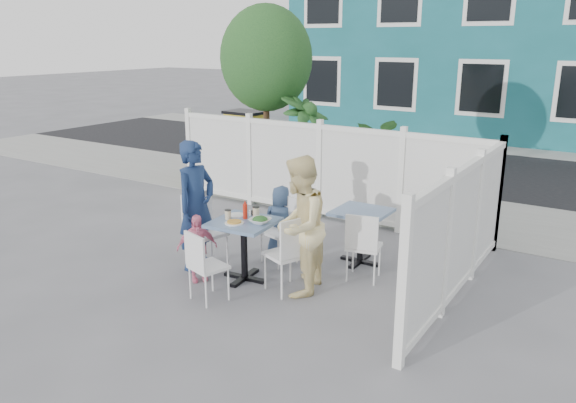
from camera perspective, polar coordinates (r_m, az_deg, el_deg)
The scene contains 30 objects.
ground at distance 7.85m, azimuth -6.24°, elevation -5.96°, with size 80.00×80.00×0.00m, color slate.
near_sidewalk at distance 10.90m, azimuth 6.32°, elevation 0.43°, with size 24.00×2.60×0.01m, color gray.
street at distance 14.23m, azimuth 13.01°, elevation 3.82°, with size 24.00×5.00×0.01m, color black.
far_sidewalk at distance 17.13m, azimuth 16.59°, elevation 5.62°, with size 24.00×1.60×0.01m, color gray.
building at distance 20.28m, azimuth 18.73°, elevation 15.52°, with size 11.00×6.00×6.00m.
fence_back at distance 9.46m, azimuth 3.21°, elevation 2.94°, with size 5.86×0.08×1.60m.
fence_right at distance 6.79m, azimuth 17.16°, elevation -3.14°, with size 0.08×3.66×1.60m.
tree at distance 10.89m, azimuth -2.27°, elevation 14.30°, with size 1.80×1.62×3.59m.
utility_cabinet at distance 12.26m, azimuth -4.30°, elevation 5.61°, with size 0.76×0.54×1.41m, color gold.
potted_shrub_a at distance 10.37m, azimuth 1.58°, elevation 5.34°, with size 1.12×1.12×2.00m, color #1B431E.
potted_shrub_b at distance 9.50m, azimuth 11.22°, elevation 2.79°, with size 1.43×1.24×1.59m, color #1B431E.
main_table at distance 7.02m, azimuth -4.51°, elevation -3.34°, with size 0.81×0.81×0.78m.
spare_table at distance 7.60m, azimuth 7.44°, elevation -2.12°, with size 0.71×0.71×0.75m.
chair_left at distance 7.50m, azimuth -8.69°, elevation -2.36°, with size 0.55×0.57×1.01m.
chair_right at distance 6.65m, azimuth 0.22°, elevation -4.87°, with size 0.56×0.56×0.96m.
chair_back at distance 7.61m, azimuth -0.47°, elevation -2.38°, with size 0.50×0.49×0.90m.
chair_near at distance 6.53m, azimuth -8.64°, elevation -6.07°, with size 0.47×0.46×0.85m.
chair_spare at distance 7.04m, azimuth 7.62°, elevation -4.11°, with size 0.48×0.47×0.90m.
man at distance 7.42m, azimuth -9.31°, elevation -0.40°, with size 0.63×0.41×1.71m, color navy.
woman at distance 6.58m, azimuth 1.16°, elevation -2.53°, with size 0.81×0.63×1.67m, color #F1CC55.
boy at distance 7.75m, azimuth -0.73°, elevation -2.12°, with size 0.50×0.33×1.03m, color navy.
toddler at distance 7.13m, azimuth -9.22°, elevation -4.67°, with size 0.51×0.21×0.87m, color pink.
plate_main at distance 6.88m, azimuth -5.48°, elevation -2.18°, with size 0.23×0.23×0.01m, color white.
plate_side at distance 7.18m, azimuth -5.27°, elevation -1.38°, with size 0.22×0.22×0.01m, color white.
salad_bowl at distance 6.85m, azimuth -2.85°, elevation -1.98°, with size 0.25×0.25×0.06m, color white.
coffee_cup_a at distance 7.03m, azimuth -6.12°, elevation -1.36°, with size 0.08×0.08×0.11m, color beige.
coffee_cup_b at distance 7.08m, azimuth -3.27°, elevation -1.11°, with size 0.09×0.09×0.13m, color beige.
ketchup_bottle at distance 7.03m, azimuth -4.37°, elevation -1.01°, with size 0.06×0.06×0.19m, color #B41F10.
salt_shaker at distance 7.16m, azimuth -3.85°, elevation -1.15°, with size 0.03×0.03×0.07m, color white.
pepper_shaker at distance 7.16m, azimuth -3.63°, elevation -1.16°, with size 0.03×0.03×0.07m, color black.
Camera 1 is at (4.61, -5.63, 2.95)m, focal length 35.00 mm.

